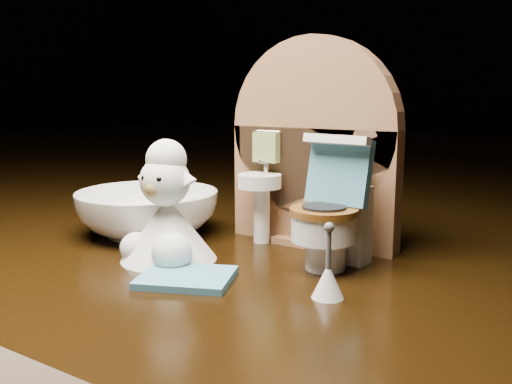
# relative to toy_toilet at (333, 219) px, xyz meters

# --- Properties ---
(backdrop_panel) EXTENTS (0.13, 0.05, 0.15)m
(backdrop_panel) POSITION_rel_toy_toilet_xyz_m (-0.04, 0.04, 0.03)
(backdrop_panel) COLOR #8F603E
(backdrop_panel) RESTS_ON ground
(toy_toilet) EXTENTS (0.05, 0.06, 0.09)m
(toy_toilet) POSITION_rel_toy_toilet_xyz_m (0.00, 0.00, 0.00)
(toy_toilet) COLOR white
(toy_toilet) RESTS_ON ground
(bath_mat) EXTENTS (0.07, 0.06, 0.00)m
(bath_mat) POSITION_rel_toy_toilet_xyz_m (-0.06, -0.07, -0.03)
(bath_mat) COLOR teal
(bath_mat) RESTS_ON ground
(toilet_brush) EXTENTS (0.02, 0.02, 0.04)m
(toilet_brush) POSITION_rel_toy_toilet_xyz_m (0.02, -0.05, -0.02)
(toilet_brush) COLOR white
(toilet_brush) RESTS_ON ground
(plush_lamb) EXTENTS (0.06, 0.06, 0.08)m
(plush_lamb) POSITION_rel_toy_toilet_xyz_m (-0.10, -0.05, -0.00)
(plush_lamb) COLOR white
(plush_lamb) RESTS_ON ground
(ceramic_bowl) EXTENTS (0.13, 0.13, 0.03)m
(ceramic_bowl) POSITION_rel_toy_toilet_xyz_m (-0.16, -0.01, -0.01)
(ceramic_bowl) COLOR white
(ceramic_bowl) RESTS_ON ground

